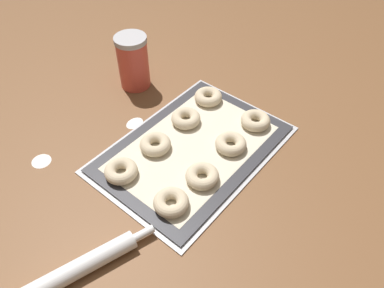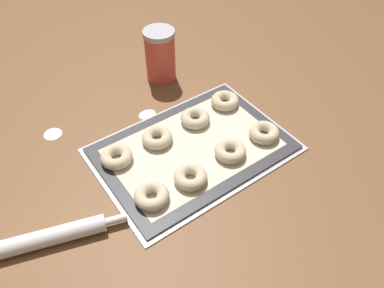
% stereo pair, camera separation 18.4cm
% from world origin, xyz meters
% --- Properties ---
extents(ground_plane, '(2.80, 2.80, 0.00)m').
position_xyz_m(ground_plane, '(0.00, 0.00, 0.00)').
color(ground_plane, brown).
extents(baking_tray, '(0.53, 0.37, 0.01)m').
position_xyz_m(baking_tray, '(-0.00, -0.02, 0.00)').
color(baking_tray, silver).
rests_on(baking_tray, ground_plane).
extents(baking_mat, '(0.50, 0.35, 0.00)m').
position_xyz_m(baking_mat, '(-0.00, -0.02, 0.01)').
color(baking_mat, '#333338').
rests_on(baking_mat, baking_tray).
extents(bagel_front_far_left, '(0.09, 0.09, 0.03)m').
position_xyz_m(bagel_front_far_left, '(-0.18, -0.10, 0.03)').
color(bagel_front_far_left, beige).
rests_on(bagel_front_far_left, baking_mat).
extents(bagel_front_mid_left, '(0.09, 0.09, 0.03)m').
position_xyz_m(bagel_front_mid_left, '(-0.07, -0.11, 0.03)').
color(bagel_front_mid_left, beige).
rests_on(bagel_front_mid_left, baking_mat).
extents(bagel_front_mid_right, '(0.09, 0.09, 0.03)m').
position_xyz_m(bagel_front_mid_right, '(0.06, -0.10, 0.03)').
color(bagel_front_mid_right, beige).
rests_on(bagel_front_mid_right, baking_mat).
extents(bagel_front_far_right, '(0.09, 0.09, 0.03)m').
position_xyz_m(bagel_front_far_right, '(0.19, -0.10, 0.03)').
color(bagel_front_far_right, beige).
rests_on(bagel_front_far_right, baking_mat).
extents(bagel_back_far_left, '(0.09, 0.09, 0.03)m').
position_xyz_m(bagel_back_far_left, '(-0.19, 0.06, 0.03)').
color(bagel_back_far_left, beige).
rests_on(bagel_back_far_left, baking_mat).
extents(bagel_back_mid_left, '(0.09, 0.09, 0.03)m').
position_xyz_m(bagel_back_mid_left, '(-0.07, 0.06, 0.03)').
color(bagel_back_mid_left, beige).
rests_on(bagel_back_mid_left, baking_mat).
extents(bagel_back_mid_right, '(0.09, 0.09, 0.03)m').
position_xyz_m(bagel_back_mid_right, '(0.07, 0.06, 0.03)').
color(bagel_back_mid_right, beige).
rests_on(bagel_back_mid_right, baking_mat).
extents(bagel_back_far_right, '(0.09, 0.09, 0.03)m').
position_xyz_m(bagel_back_far_right, '(0.19, 0.08, 0.03)').
color(bagel_back_far_right, beige).
rests_on(bagel_back_far_right, baking_mat).
extents(flour_canister, '(0.10, 0.10, 0.18)m').
position_xyz_m(flour_canister, '(0.11, 0.32, 0.09)').
color(flour_canister, '#DB4C3D').
rests_on(flour_canister, ground_plane).
extents(rolling_pin, '(0.45, 0.16, 0.04)m').
position_xyz_m(rolling_pin, '(-0.48, -0.05, 0.02)').
color(rolling_pin, silver).
rests_on(rolling_pin, ground_plane).
extents(flour_patch_near, '(0.06, 0.04, 0.00)m').
position_xyz_m(flour_patch_near, '(-0.03, 0.19, 0.00)').
color(flour_patch_near, white).
rests_on(flour_patch_near, ground_plane).
extents(flour_patch_far, '(0.05, 0.05, 0.00)m').
position_xyz_m(flour_patch_far, '(-0.30, 0.27, 0.00)').
color(flour_patch_far, white).
rests_on(flour_patch_far, ground_plane).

